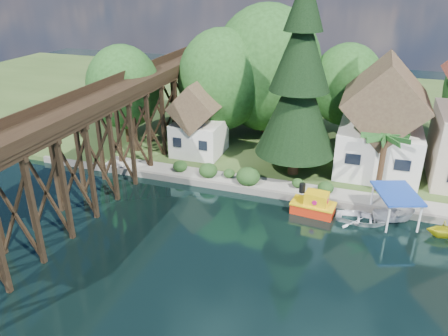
{
  "coord_description": "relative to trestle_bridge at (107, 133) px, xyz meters",
  "views": [
    {
      "loc": [
        5.55,
        -25.89,
        18.55
      ],
      "look_at": [
        -5.32,
        6.0,
        3.16
      ],
      "focal_mm": 35.0,
      "sensor_mm": 36.0,
      "label": 1
    }
  ],
  "objects": [
    {
      "name": "ground",
      "position": [
        16.0,
        -5.17,
        -5.35
      ],
      "size": [
        140.0,
        140.0,
        0.0
      ],
      "primitive_type": "plane",
      "color": "black",
      "rests_on": "ground"
    },
    {
      "name": "bank",
      "position": [
        16.0,
        28.83,
        -5.1
      ],
      "size": [
        140.0,
        52.0,
        0.5
      ],
      "primitive_type": "cube",
      "color": "#2E4A1D",
      "rests_on": "ground"
    },
    {
      "name": "seawall",
      "position": [
        20.0,
        2.83,
        -5.04
      ],
      "size": [
        60.0,
        0.4,
        0.62
      ],
      "primitive_type": "cube",
      "color": "slate",
      "rests_on": "ground"
    },
    {
      "name": "promenade",
      "position": [
        22.0,
        4.13,
        -4.82
      ],
      "size": [
        50.0,
        2.6,
        0.06
      ],
      "primitive_type": "cube",
      "color": "gray",
      "rests_on": "bank"
    },
    {
      "name": "trestle_bridge",
      "position": [
        0.0,
        0.0,
        0.0
      ],
      "size": [
        4.12,
        44.18,
        9.3
      ],
      "color": "black",
      "rests_on": "ground"
    },
    {
      "name": "house_left",
      "position": [
        23.0,
        10.83,
        -0.21
      ],
      "size": [
        7.64,
        8.64,
        11.02
      ],
      "color": "white",
      "rests_on": "bank"
    },
    {
      "name": "shed",
      "position": [
        5.0,
        9.33,
        -1.52
      ],
      "size": [
        5.09,
        5.4,
        7.85
      ],
      "color": "white",
      "rests_on": "bank"
    },
    {
      "name": "bg_trees",
      "position": [
        17.0,
        16.08,
        1.94
      ],
      "size": [
        49.9,
        13.3,
        10.57
      ],
      "color": "#382314",
      "rests_on": "bank"
    },
    {
      "name": "shrubs",
      "position": [
        11.4,
        4.09,
        -4.12
      ],
      "size": [
        15.76,
        2.47,
        1.7
      ],
      "color": "#1A3A15",
      "rests_on": "bank"
    },
    {
      "name": "conifer",
      "position": [
        15.52,
        7.38,
        4.0
      ],
      "size": [
        7.47,
        7.47,
        18.39
      ],
      "color": "#382314",
      "rests_on": "bank"
    },
    {
      "name": "palm_tree",
      "position": [
        23.36,
        6.15,
        0.1
      ],
      "size": [
        5.22,
        5.22,
        5.67
      ],
      "color": "#382314",
      "rests_on": "bank"
    },
    {
      "name": "tugboat",
      "position": [
        18.41,
        1.21,
        -4.58
      ],
      "size": [
        3.74,
        2.31,
        2.58
      ],
      "color": "red",
      "rests_on": "ground"
    },
    {
      "name": "boat_white_a",
      "position": [
        22.33,
        1.04,
        -4.92
      ],
      "size": [
        4.18,
        3.01,
        0.86
      ],
      "primitive_type": "imported",
      "rotation": [
        0.0,
        0.0,
        1.58
      ],
      "color": "white",
      "rests_on": "ground"
    },
    {
      "name": "boat_canopy",
      "position": [
        24.63,
        1.77,
        -4.18
      ],
      "size": [
        4.18,
        4.98,
        2.73
      ],
      "color": "silver",
      "rests_on": "ground"
    },
    {
      "name": "boat_yellow",
      "position": [
        28.36,
        0.89,
        -4.62
      ],
      "size": [
        3.24,
        2.97,
        1.45
      ],
      "primitive_type": "imported",
      "rotation": [
        0.0,
        0.0,
        1.81
      ],
      "color": "#D0CD17",
      "rests_on": "ground"
    }
  ]
}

